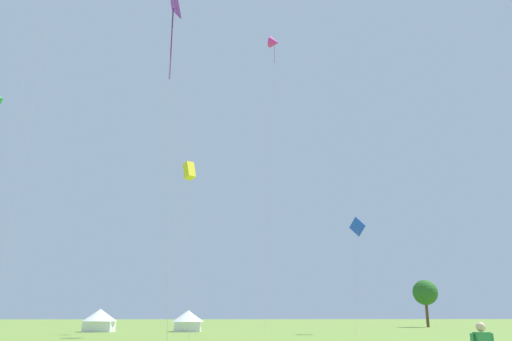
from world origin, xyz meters
TOP-DOWN VIEW (x-y plane):
  - kite_magenta_delta at (3.58, 53.39)m, footprint 2.46×1.98m
  - kite_blue_diamond at (11.73, 47.86)m, footprint 2.02×3.01m
  - kite_purple_diamond at (-5.71, 23.07)m, footprint 2.38×2.83m
  - kite_yellow_box at (-5.92, 42.70)m, footprint 1.88×1.48m
  - festival_tent_center at (-16.39, 55.43)m, footprint 3.82×3.82m
  - festival_tent_right at (-6.46, 55.43)m, footprint 3.61×3.61m
  - tree_distant_left at (28.42, 73.33)m, footprint 3.80×3.80m

SIDE VIEW (x-z plane):
  - festival_tent_right at x=-6.46m, z-range 0.13..2.47m
  - festival_tent_center at x=-16.39m, z-range 0.13..2.62m
  - tree_distant_left at x=28.42m, z-range 1.58..8.63m
  - kite_blue_diamond at x=11.73m, z-range 4.82..16.80m
  - kite_yellow_box at x=-5.92m, z-range 7.21..23.49m
  - kite_purple_diamond at x=-5.71m, z-range 9.47..31.99m
  - kite_magenta_delta at x=3.58m, z-range 17.45..54.22m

